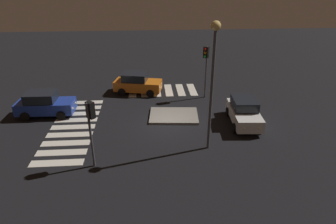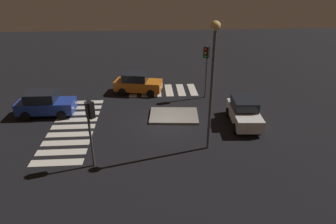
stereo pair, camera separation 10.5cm
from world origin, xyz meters
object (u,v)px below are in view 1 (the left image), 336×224
at_px(traffic_light_south, 206,60).
at_px(street_lamp, 213,67).
at_px(traffic_island, 174,116).
at_px(car_orange, 137,83).
at_px(car_white, 244,112).
at_px(car_blue, 45,104).
at_px(traffic_light_north, 91,118).

relative_size(traffic_light_south, street_lamp, 0.58).
xyz_separation_m(traffic_island, street_lamp, (-1.80, 4.76, 5.37)).
distance_m(traffic_island, car_orange, 6.26).
bearing_deg(street_lamp, traffic_light_south, -98.71).
distance_m(car_orange, car_white, 10.68).
height_order(car_blue, car_white, car_blue).
xyz_separation_m(car_orange, street_lamp, (-4.77, 10.22, 4.52)).
xyz_separation_m(car_white, street_lamp, (3.33, 3.25, 4.52)).
bearing_deg(street_lamp, traffic_light_north, 11.16).
bearing_deg(traffic_light_north, car_orange, 32.42).
distance_m(car_orange, street_lamp, 12.15).
distance_m(traffic_island, traffic_light_south, 5.95).
bearing_deg(car_white, car_orange, -126.69).
bearing_deg(car_white, car_blue, -95.51).
distance_m(traffic_light_south, traffic_light_north, 12.90).
bearing_deg(traffic_light_north, car_blue, 78.02).
xyz_separation_m(traffic_island, car_orange, (2.96, -5.45, 0.85)).
relative_size(traffic_light_north, street_lamp, 0.50).
bearing_deg(traffic_light_north, street_lamp, -35.52).
xyz_separation_m(traffic_island, car_blue, (10.18, -1.05, 0.86)).
bearing_deg(street_lamp, car_blue, -25.89).
distance_m(traffic_island, car_blue, 10.27).
height_order(car_white, street_lamp, street_lamp).
relative_size(car_blue, car_white, 1.00).
xyz_separation_m(car_blue, traffic_light_south, (-13.28, -2.67, 2.60)).
bearing_deg(car_orange, car_white, -28.40).
bearing_deg(car_orange, traffic_island, -49.18).
bearing_deg(traffic_light_south, traffic_island, -3.33).
height_order(traffic_light_south, street_lamp, street_lamp).
xyz_separation_m(traffic_light_south, traffic_light_north, (8.30, 9.86, -0.46)).
xyz_separation_m(traffic_light_north, street_lamp, (-7.00, -1.38, 2.37)).
relative_size(car_white, street_lamp, 0.56).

